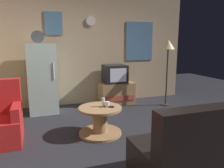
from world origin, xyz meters
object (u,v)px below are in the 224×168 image
at_px(fridge, 43,79).
at_px(couch, 210,150).
at_px(tv_stand, 116,93).
at_px(standing_lamp, 168,50).
at_px(wine_glass, 103,102).
at_px(mug_ceramic_white, 107,104).
at_px(crt_tv, 115,74).
at_px(coffee_table, 100,121).
at_px(remote_control, 110,107).

xyz_separation_m(fridge, couch, (1.73, -3.10, -0.44)).
bearing_deg(tv_stand, standing_lamp, -25.67).
height_order(wine_glass, mug_ceramic_white, wine_glass).
xyz_separation_m(mug_ceramic_white, couch, (0.76, -1.51, -0.20)).
bearing_deg(couch, crt_tv, 90.23).
bearing_deg(wine_glass, fridge, 120.63).
height_order(standing_lamp, coffee_table, standing_lamp).
distance_m(mug_ceramic_white, remote_control, 0.05).
xyz_separation_m(standing_lamp, mug_ceramic_white, (-1.89, -1.18, -0.84)).
bearing_deg(standing_lamp, coffee_table, -150.24).
distance_m(crt_tv, mug_ceramic_white, 1.88).
bearing_deg(couch, mug_ceramic_white, 116.72).
height_order(coffee_table, wine_glass, wine_glass).
distance_m(tv_stand, crt_tv, 0.49).
relative_size(fridge, crt_tv, 3.28).
relative_size(crt_tv, mug_ceramic_white, 6.00).
bearing_deg(tv_stand, fridge, -176.12).
height_order(remote_control, couch, couch).
height_order(fridge, couch, fridge).
relative_size(fridge, wine_glass, 11.80).
xyz_separation_m(fridge, coffee_table, (0.85, -1.57, -0.52)).
bearing_deg(crt_tv, coffee_table, -117.16).
distance_m(fridge, mug_ceramic_white, 1.88).
xyz_separation_m(crt_tv, wine_glass, (-0.80, -1.66, -0.22)).
bearing_deg(crt_tv, wine_glass, -115.71).
bearing_deg(mug_ceramic_white, crt_tv, 66.44).
height_order(tv_stand, mug_ceramic_white, mug_ceramic_white).
bearing_deg(standing_lamp, mug_ceramic_white, -148.16).
height_order(standing_lamp, couch, standing_lamp).
bearing_deg(remote_control, mug_ceramic_white, 169.42).
bearing_deg(tv_stand, remote_control, -113.39).
bearing_deg(crt_tv, mug_ceramic_white, -113.56).
bearing_deg(standing_lamp, tv_stand, 154.33).
distance_m(fridge, remote_control, 1.92).
xyz_separation_m(fridge, wine_glass, (0.91, -1.54, -0.21)).
xyz_separation_m(crt_tv, couch, (0.01, -3.22, -0.45)).
relative_size(wine_glass, remote_control, 1.00).
distance_m(wine_glass, couch, 1.77).
relative_size(standing_lamp, coffee_table, 2.21).
relative_size(wine_glass, couch, 0.09).
bearing_deg(couch, tv_stand, 89.57).
relative_size(tv_stand, standing_lamp, 0.53).
bearing_deg(crt_tv, couch, -89.77).
height_order(standing_lamp, mug_ceramic_white, standing_lamp).
height_order(coffee_table, remote_control, remote_control).
bearing_deg(couch, fridge, 119.14).
bearing_deg(crt_tv, remote_control, -112.36).
bearing_deg(mug_ceramic_white, tv_stand, 65.41).
bearing_deg(fridge, crt_tv, 3.93).
bearing_deg(fridge, standing_lamp, -8.25).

